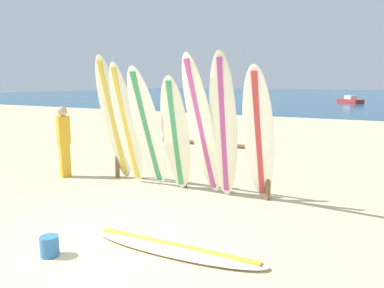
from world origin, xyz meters
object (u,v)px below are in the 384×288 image
(surfboard_leaning_center_left, at_px, (148,129))
(beachgoer_standing, at_px, (64,139))
(surfboard_rack, at_px, (185,152))
(surfboard_leaning_far_right, at_px, (259,137))
(surfboard_leaning_center, at_px, (176,135))
(sand_bucket, at_px, (49,246))
(surfboard_lying_on_sand, at_px, (175,247))
(surfboard_leaning_far_left, at_px, (114,120))
(small_boat_offshore, at_px, (350,100))
(surfboard_leaning_center_right, at_px, (202,127))
(surfboard_leaning_right, at_px, (223,128))
(surfboard_leaning_left, at_px, (127,125))

(surfboard_leaning_center_left, distance_m, beachgoer_standing, 2.12)
(surfboard_rack, height_order, surfboard_leaning_far_right, surfboard_leaning_far_right)
(surfboard_leaning_center, distance_m, sand_bucket, 3.06)
(surfboard_lying_on_sand, xyz_separation_m, sand_bucket, (-1.21, -0.81, 0.08))
(surfboard_leaning_far_left, height_order, beachgoer_standing, surfboard_leaning_far_left)
(beachgoer_standing, height_order, sand_bucket, beachgoer_standing)
(beachgoer_standing, bearing_deg, small_boat_offshore, 85.46)
(surfboard_leaning_center_left, bearing_deg, surfboard_leaning_center_right, 1.80)
(surfboard_leaning_center, relative_size, surfboard_lying_on_sand, 0.92)
(surfboard_leaning_center_right, xyz_separation_m, small_boat_offshore, (-0.54, 33.14, -0.98))
(surfboard_leaning_center_left, height_order, surfboard_lying_on_sand, surfboard_leaning_center_left)
(surfboard_leaning_center_left, distance_m, surfboard_lying_on_sand, 2.84)
(surfboard_leaning_center_left, relative_size, beachgoer_standing, 1.52)
(surfboard_leaning_center, xyz_separation_m, surfboard_leaning_right, (0.97, -0.10, 0.19))
(surfboard_leaning_center, xyz_separation_m, small_boat_offshore, (0.03, 33.04, -0.80))
(surfboard_leaning_center, relative_size, beachgoer_standing, 1.41)
(sand_bucket, bearing_deg, surfboard_leaning_center_left, 100.66)
(small_boat_offshore, bearing_deg, surfboard_leaning_center_left, -90.95)
(surfboard_lying_on_sand, xyz_separation_m, beachgoer_standing, (-3.83, 1.91, 0.79))
(surfboard_leaning_far_right, bearing_deg, beachgoer_standing, -178.40)
(surfboard_lying_on_sand, relative_size, sand_bucket, 9.65)
(surfboard_leaning_far_right, bearing_deg, surfboard_leaning_center_right, -178.49)
(sand_bucket, bearing_deg, surfboard_leaning_right, 71.00)
(surfboard_leaning_far_right, xyz_separation_m, sand_bucket, (-1.57, -2.84, -1.01))
(beachgoer_standing, bearing_deg, surfboard_leaning_center, 4.13)
(surfboard_leaning_right, bearing_deg, small_boat_offshore, 91.63)
(surfboard_leaning_far_left, distance_m, surfboard_leaning_center_right, 2.03)
(surfboard_leaning_center_left, distance_m, small_boat_offshore, 33.19)
(small_boat_offshore, bearing_deg, surfboard_leaning_far_right, -87.33)
(surfboard_rack, xyz_separation_m, surfboard_leaning_center, (-0.02, -0.30, 0.37))
(surfboard_rack, bearing_deg, surfboard_leaning_left, -159.41)
(surfboard_leaning_right, distance_m, beachgoer_standing, 3.61)
(surfboard_leaning_left, distance_m, surfboard_leaning_center_left, 0.51)
(surfboard_leaning_center_left, xyz_separation_m, surfboard_leaning_center, (0.52, 0.13, -0.08))
(surfboard_leaning_left, xyz_separation_m, surfboard_lying_on_sand, (2.24, -2.00, -1.15))
(surfboard_rack, xyz_separation_m, surfboard_leaning_center_right, (0.56, -0.39, 0.55))
(surfboard_lying_on_sand, bearing_deg, surfboard_leaning_center_right, 107.87)
(surfboard_leaning_far_right, relative_size, sand_bucket, 9.48)
(surfboard_leaning_left, xyz_separation_m, surfboard_leaning_center_right, (1.60, -0.00, 0.05))
(surfboard_leaning_right, bearing_deg, sand_bucket, -109.00)
(surfboard_rack, relative_size, surfboard_leaning_far_right, 1.48)
(surfboard_leaning_center, distance_m, surfboard_leaning_right, 1.00)
(surfboard_leaning_center_left, xyz_separation_m, surfboard_leaning_right, (1.49, 0.04, 0.10))
(surfboard_leaning_center_right, relative_size, small_boat_offshore, 0.87)
(surfboard_leaning_center, relative_size, small_boat_offshore, 0.75)
(surfboard_leaning_left, distance_m, small_boat_offshore, 33.17)
(surfboard_leaning_right, distance_m, sand_bucket, 3.18)
(surfboard_leaning_far_right, xyz_separation_m, surfboard_lying_on_sand, (-0.36, -2.02, -1.10))
(surfboard_leaning_center_left, distance_m, surfboard_leaning_far_right, 2.09)
(surfboard_leaning_right, bearing_deg, surfboard_leaning_left, 179.97)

